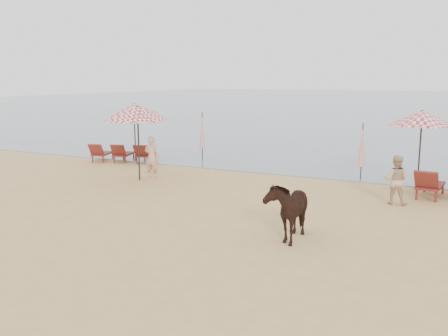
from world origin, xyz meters
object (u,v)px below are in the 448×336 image
object	(u,v)px
umbrella_closed_left	(202,130)
cow	(288,209)
umbrella_closed_right	(362,145)
beachgoer_left	(152,157)
umbrella_open_left_a	(138,113)
umbrella_open_right	(422,118)
umbrella_open_left_b	(134,109)
beachgoer_right_a	(396,180)
lounger_cluster_left	(122,153)

from	to	relation	value
umbrella_closed_left	cow	distance (m)	11.91
umbrella_closed_right	cow	distance (m)	7.74
beachgoer_left	umbrella_open_left_a	bearing A→B (deg)	69.52
umbrella_open_right	umbrella_closed_left	bearing A→B (deg)	179.96
umbrella_open_left_b	beachgoer_right_a	world-z (taller)	umbrella_open_left_b
lounger_cluster_left	umbrella_open_left_b	xyz separation A→B (m)	(0.26, 0.61, 1.94)
umbrella_open_left_a	cow	size ratio (longest dim) A/B	1.62
umbrella_open_left_a	umbrella_closed_right	distance (m)	8.28
lounger_cluster_left	umbrella_open_left_b	distance (m)	2.05
umbrella_closed_left	beachgoer_right_a	world-z (taller)	umbrella_closed_left
umbrella_open_left_a	umbrella_open_right	size ratio (longest dim) A/B	1.02
lounger_cluster_left	beachgoer_left	world-z (taller)	beachgoer_left
umbrella_closed_left	umbrella_closed_right	xyz separation A→B (m)	(7.57, -1.58, -0.06)
umbrella_open_right	beachgoer_left	world-z (taller)	umbrella_open_right
umbrella_open_right	umbrella_open_left_b	bearing A→B (deg)	-169.72
umbrella_open_left_b	umbrella_closed_left	size ratio (longest dim) A/B	1.23
umbrella_open_right	beachgoer_right_a	distance (m)	3.10
umbrella_open_left_a	umbrella_closed_right	size ratio (longest dim) A/B	1.30
umbrella_open_right	beachgoer_left	size ratio (longest dim) A/B	1.70
umbrella_closed_right	beachgoer_right_a	world-z (taller)	umbrella_closed_right
umbrella_open_left_b	lounger_cluster_left	bearing A→B (deg)	-114.18
lounger_cluster_left	umbrella_open_left_a	size ratio (longest dim) A/B	1.10
umbrella_open_right	beachgoer_left	bearing A→B (deg)	-152.59
umbrella_closed_right	beachgoer_right_a	bearing A→B (deg)	-63.03
umbrella_open_left_a	beachgoer_left	world-z (taller)	umbrella_open_left_a
umbrella_open_left_a	umbrella_closed_left	xyz separation A→B (m)	(-0.23, 5.24, -1.11)
lounger_cluster_left	umbrella_closed_left	size ratio (longest dim) A/B	1.37
cow	beachgoer_right_a	xyz separation A→B (m)	(1.80, 4.49, 0.03)
umbrella_open_right	beachgoer_right_a	size ratio (longest dim) A/B	1.81
lounger_cluster_left	umbrella_open_right	size ratio (longest dim) A/B	1.12
umbrella_open_left_a	umbrella_closed_right	xyz separation A→B (m)	(7.33, 3.66, -1.16)
umbrella_closed_left	umbrella_closed_right	world-z (taller)	umbrella_closed_left
lounger_cluster_left	umbrella_open_right	distance (m)	12.62
umbrella_open_left_b	umbrella_open_right	bearing A→B (deg)	-3.45
lounger_cluster_left	beachgoer_left	xyz separation A→B (m)	(3.21, -2.35, 0.38)
umbrella_open_left_a	umbrella_open_right	world-z (taller)	umbrella_open_left_a
lounger_cluster_left	beachgoer_right_a	world-z (taller)	beachgoer_right_a
cow	beachgoer_left	size ratio (longest dim) A/B	1.08
cow	beachgoer_right_a	bearing A→B (deg)	62.75
lounger_cluster_left	umbrella_open_right	bearing A→B (deg)	-17.62
umbrella_open_left_a	umbrella_open_right	bearing A→B (deg)	-2.76
umbrella_closed_left	umbrella_closed_right	size ratio (longest dim) A/B	1.04
umbrella_open_right	cow	xyz separation A→B (m)	(-2.20, -7.07, -1.70)
umbrella_open_left_a	umbrella_closed_right	world-z (taller)	umbrella_open_left_a
lounger_cluster_left	umbrella_closed_right	world-z (taller)	umbrella_closed_right
umbrella_closed_right	cow	xyz separation A→B (m)	(-0.16, -7.72, -0.58)
umbrella_open_left_a	umbrella_closed_left	world-z (taller)	umbrella_open_left_a
cow	umbrella_closed_left	bearing A→B (deg)	123.18
lounger_cluster_left	umbrella_closed_left	bearing A→B (deg)	20.57
lounger_cluster_left	umbrella_open_left_a	world-z (taller)	umbrella_open_left_a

